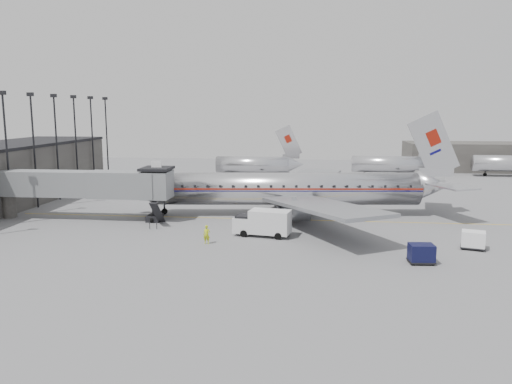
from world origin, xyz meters
The scene contains 13 objects.
ground centered at (0.00, 0.00, 0.00)m, with size 160.00×160.00×0.00m, color slate.
hangar centered at (45.00, 60.00, 3.00)m, with size 30.00×12.00×6.00m, color #3A3735.
apron_line centered at (3.00, 6.00, 0.01)m, with size 0.15×60.00×0.01m, color gold.
jet_bridge centered at (-16.66, 3.67, 4.18)m, with size 21.00×6.20×7.10m.
floodlight_masts centered at (-27.50, 13.00, 8.36)m, with size 0.90×42.25×15.25m.
distant_aircraft_near centered at (-1.79, 42.00, 2.73)m, with size 16.39×3.20×10.26m.
distant_aircraft_mid centered at (24.21, 46.00, 2.73)m, with size 16.39×3.20×10.26m.
distant_aircraft_far centered at (48.21, 50.00, 2.73)m, with size 16.39×3.20×10.26m.
airliner centered at (6.82, 9.09, 3.27)m, with size 41.10×37.91×13.01m.
service_van centered at (4.12, -2.06, 1.45)m, with size 6.16×3.27×2.75m.
baggage_cart_navy centered at (18.49, -10.00, 0.89)m, with size 2.27×1.80×1.68m.
baggage_cart_white centered at (24.33, -4.90, 0.91)m, with size 2.58×2.24×1.72m.
ramp_worker centered at (-1.08, -5.75, 0.93)m, with size 0.68×0.44×1.86m, color #B3C517.
Camera 1 is at (8.86, -52.47, 13.00)m, focal length 35.00 mm.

